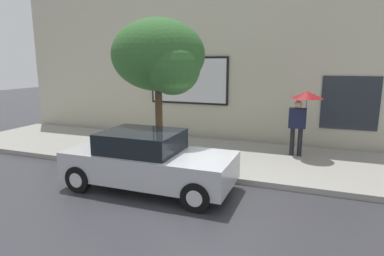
# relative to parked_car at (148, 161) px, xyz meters

# --- Properties ---
(ground_plane) EXTENTS (60.00, 60.00, 0.00)m
(ground_plane) POSITION_rel_parked_car_xyz_m (1.31, 0.01, -0.69)
(ground_plane) COLOR #333338
(sidewalk) EXTENTS (20.00, 4.00, 0.15)m
(sidewalk) POSITION_rel_parked_car_xyz_m (1.31, 3.01, -0.62)
(sidewalk) COLOR gray
(sidewalk) RESTS_ON ground
(building_facade) EXTENTS (20.00, 0.67, 7.00)m
(building_facade) POSITION_rel_parked_car_xyz_m (1.30, 5.51, 2.79)
(building_facade) COLOR beige
(building_facade) RESTS_ON ground
(parked_car) EXTENTS (4.07, 1.82, 1.42)m
(parked_car) POSITION_rel_parked_car_xyz_m (0.00, 0.00, 0.00)
(parked_car) COLOR #B7BABF
(parked_car) RESTS_ON ground
(fire_hydrant) EXTENTS (0.30, 0.44, 0.70)m
(fire_hydrant) POSITION_rel_parked_car_xyz_m (-2.18, 1.83, -0.20)
(fire_hydrant) COLOR yellow
(fire_hydrant) RESTS_ON sidewalk
(pedestrian_with_umbrella) EXTENTS (0.97, 0.96, 2.04)m
(pedestrian_with_umbrella) POSITION_rel_parked_car_xyz_m (3.37, 3.73, 1.05)
(pedestrian_with_umbrella) COLOR black
(pedestrian_with_umbrella) RESTS_ON sidewalk
(street_tree) EXTENTS (2.70, 2.29, 4.11)m
(street_tree) POSITION_rel_parked_car_xyz_m (-0.41, 1.63, 2.47)
(street_tree) COLOR #4C3823
(street_tree) RESTS_ON sidewalk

